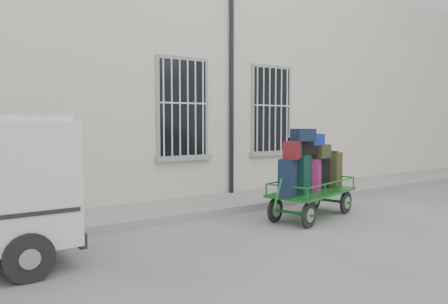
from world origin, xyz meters
name	(u,v)px	position (x,y,z in m)	size (l,w,h in m)	color
ground	(282,226)	(0.00, 0.00, 0.00)	(80.00, 80.00, 0.00)	#60605C
building	(151,84)	(0.00, 5.50, 3.00)	(24.00, 5.15, 6.00)	beige
sidewalk	(216,204)	(0.00, 2.20, 0.07)	(24.00, 1.70, 0.15)	slate
luggage_cart	(310,173)	(0.91, 0.18, 0.91)	(2.50, 1.49, 1.80)	black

